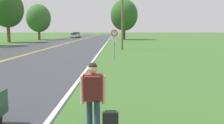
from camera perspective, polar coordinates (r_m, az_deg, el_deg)
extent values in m
cylinder|color=navy|center=(5.77, -5.42, -12.93)|extent=(0.14, 0.14, 0.83)
cylinder|color=navy|center=(5.61, -3.60, -13.53)|extent=(0.14, 0.14, 0.83)
cube|color=#993333|center=(5.48, -4.61, -6.10)|extent=(0.46, 0.20, 0.62)
sphere|color=beige|center=(5.39, -4.66, -1.60)|extent=(0.23, 0.23, 0.23)
sphere|color=#2D2319|center=(5.38, -4.66, -1.19)|extent=(0.21, 0.21, 0.21)
cylinder|color=beige|center=(5.51, -7.19, -6.72)|extent=(0.09, 0.09, 0.66)
cylinder|color=beige|center=(5.48, -2.00, -6.74)|extent=(0.09, 0.09, 0.66)
cube|color=#561E1E|center=(5.29, -4.73, -6.25)|extent=(0.37, 0.19, 0.52)
cube|color=black|center=(5.80, -0.39, -14.46)|extent=(0.38, 0.17, 0.52)
cylinder|color=black|center=(5.69, -0.39, -11.66)|extent=(0.26, 0.03, 0.02)
cylinder|color=gray|center=(19.86, 0.56, 4.20)|extent=(0.07, 0.07, 2.41)
cylinder|color=white|center=(19.81, 0.56, 6.96)|extent=(0.60, 0.02, 0.60)
torus|color=red|center=(19.79, 0.56, 6.96)|extent=(0.55, 0.07, 0.55)
cube|color=white|center=(19.82, 0.56, 5.37)|extent=(0.44, 0.02, 0.44)
cylinder|color=brown|center=(29.13, 2.52, 12.21)|extent=(0.24, 0.24, 9.40)
cylinder|color=brown|center=(60.70, -17.11, 6.43)|extent=(0.58, 0.58, 2.72)
ellipsoid|color=#386B2D|center=(60.75, -17.26, 10.05)|extent=(5.82, 5.82, 6.70)
cylinder|color=brown|center=(49.83, -23.62, 6.49)|extent=(0.60, 0.60, 3.74)
ellipsoid|color=#2D5B23|center=(49.98, -23.91, 11.56)|extent=(6.01, 6.01, 6.91)
cylinder|color=#473828|center=(59.06, 2.91, 6.94)|extent=(0.66, 0.66, 3.15)
ellipsoid|color=#2D5B23|center=(59.15, 2.94, 11.20)|extent=(6.61, 6.61, 7.60)
cylinder|color=black|center=(72.39, -9.51, 6.03)|extent=(0.22, 0.70, 0.70)
cylinder|color=black|center=(72.15, -8.18, 6.05)|extent=(0.22, 0.70, 0.70)
cylinder|color=black|center=(70.05, -9.81, 5.97)|extent=(0.22, 0.70, 0.70)
cylinder|color=black|center=(69.80, -8.44, 5.99)|extent=(0.22, 0.70, 0.70)
cube|color=white|center=(71.08, -8.99, 6.26)|extent=(1.99, 3.89, 0.69)
cube|color=#1E232D|center=(71.07, -9.00, 6.72)|extent=(1.73, 2.73, 0.45)
cylinder|color=black|center=(77.49, -8.81, 6.13)|extent=(0.23, 0.63, 0.63)
cylinder|color=black|center=(77.30, -7.69, 6.15)|extent=(0.23, 0.63, 0.63)
cylinder|color=black|center=(74.88, -9.07, 6.07)|extent=(0.23, 0.63, 0.63)
cylinder|color=black|center=(74.69, -7.91, 6.09)|extent=(0.23, 0.63, 0.63)
cube|color=#C1B28E|center=(76.08, -8.38, 6.35)|extent=(1.89, 4.31, 0.70)
cube|color=#1E232D|center=(76.07, -8.39, 6.84)|extent=(1.63, 3.03, 0.61)
cylinder|color=black|center=(88.20, -9.02, 6.34)|extent=(0.22, 0.69, 0.68)
cylinder|color=black|center=(87.99, -8.01, 6.35)|extent=(0.22, 0.69, 0.68)
cylinder|color=black|center=(85.72, -9.26, 6.29)|extent=(0.22, 0.69, 0.68)
cylinder|color=black|center=(85.51, -8.23, 6.31)|extent=(0.22, 0.69, 0.68)
cube|color=navy|center=(86.85, -8.63, 6.50)|extent=(1.88, 4.10, 0.61)
cube|color=#1E232D|center=(86.84, -8.64, 6.91)|extent=(1.63, 2.88, 0.64)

